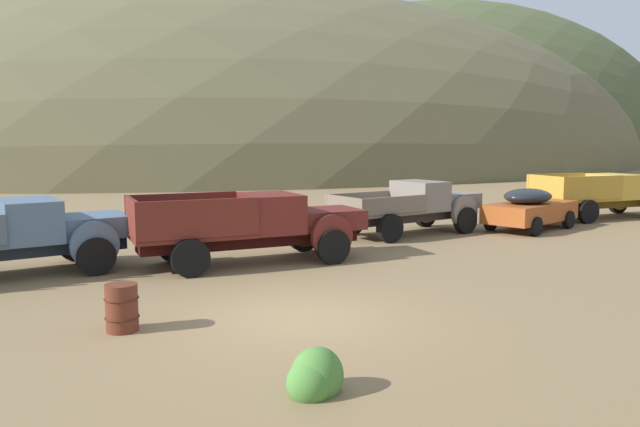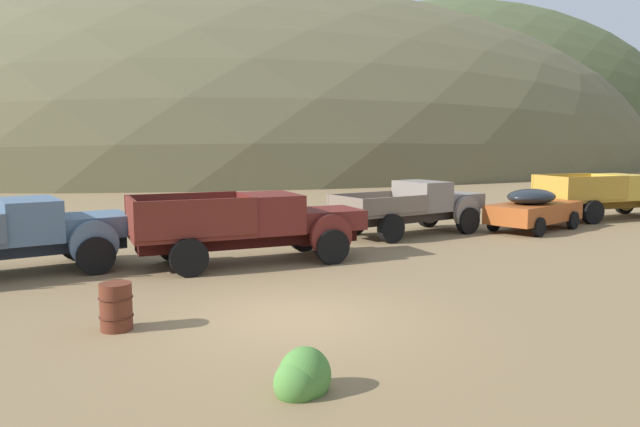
% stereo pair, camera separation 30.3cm
% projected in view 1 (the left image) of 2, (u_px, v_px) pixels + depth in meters
% --- Properties ---
extents(ground_plane, '(300.00, 300.00, 0.00)m').
position_uv_depth(ground_plane, '(301.00, 318.00, 11.46)').
color(ground_plane, olive).
extents(hill_center, '(115.03, 87.70, 44.64)m').
position_uv_depth(hill_center, '(265.00, 164.00, 85.52)').
color(hill_center, brown).
rests_on(hill_center, ground).
extents(hill_far_right, '(96.31, 53.91, 52.44)m').
position_uv_depth(hill_far_right, '(470.00, 159.00, 106.28)').
color(hill_far_right, '#4C5633').
rests_on(hill_far_right, ground).
extents(truck_chalk_blue, '(5.95, 2.68, 2.16)m').
position_uv_depth(truck_chalk_blue, '(26.00, 235.00, 15.13)').
color(truck_chalk_blue, '#262D39').
rests_on(truck_chalk_blue, ground).
extents(truck_oxblood, '(6.58, 3.02, 1.91)m').
position_uv_depth(truck_oxblood, '(265.00, 225.00, 16.65)').
color(truck_oxblood, black).
rests_on(truck_oxblood, ground).
extents(truck_primer_gray, '(5.91, 2.45, 1.89)m').
position_uv_depth(truck_primer_gray, '(418.00, 206.00, 21.82)').
color(truck_primer_gray, '#3D322D').
rests_on(truck_primer_gray, ground).
extents(car_oxide_orange, '(4.70, 2.57, 1.57)m').
position_uv_depth(car_oxide_orange, '(532.00, 208.00, 22.76)').
color(car_oxide_orange, '#A34C1E').
rests_on(car_oxide_orange, ground).
extents(truck_faded_yellow, '(6.78, 3.40, 1.91)m').
position_uv_depth(truck_faded_yellow, '(611.00, 194.00, 26.19)').
color(truck_faded_yellow, brown).
rests_on(truck_faded_yellow, ground).
extents(oil_drum_spare, '(0.60, 0.60, 0.85)m').
position_uv_depth(oil_drum_spare, '(122.00, 308.00, 10.65)').
color(oil_drum_spare, '#5B2819').
rests_on(oil_drum_spare, ground).
extents(bush_front_right, '(0.84, 0.68, 0.80)m').
position_uv_depth(bush_front_right, '(314.00, 379.00, 8.04)').
color(bush_front_right, '#4C8438').
rests_on(bush_front_right, ground).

